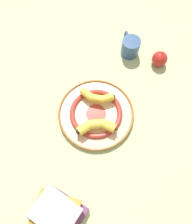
{
  "coord_description": "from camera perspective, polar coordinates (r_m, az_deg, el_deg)",
  "views": [
    {
      "loc": [
        0.29,
        -0.23,
        0.92
      ],
      "look_at": [
        0.03,
        -0.01,
        0.04
      ],
      "focal_mm": 35.0,
      "sensor_mm": 36.0,
      "label": 1
    }
  ],
  "objects": [
    {
      "name": "ground_plane",
      "position": [
        0.99,
        -0.9,
        0.78
      ],
      "size": [
        2.8,
        2.8,
        0.0
      ],
      "primitive_type": "plane",
      "color": "#B2C693"
    },
    {
      "name": "decorative_bowl",
      "position": [
        0.97,
        0.0,
        -0.46
      ],
      "size": [
        0.34,
        0.34,
        0.03
      ],
      "color": "beige",
      "rests_on": "ground_plane"
    },
    {
      "name": "banana_a",
      "position": [
        0.96,
        -0.01,
        4.05
      ],
      "size": [
        0.15,
        0.11,
        0.03
      ],
      "rotation": [
        0.0,
        0.0,
        0.65
      ],
      "color": "yellow",
      "rests_on": "decorative_bowl"
    },
    {
      "name": "banana_b",
      "position": [
        0.91,
        0.34,
        -3.62
      ],
      "size": [
        0.13,
        0.16,
        0.04
      ],
      "rotation": [
        0.0,
        0.0,
        -2.19
      ],
      "color": "yellow",
      "rests_on": "decorative_bowl"
    },
    {
      "name": "book_stack",
      "position": [
        0.89,
        -10.04,
        -24.54
      ],
      "size": [
        0.22,
        0.2,
        0.1
      ],
      "rotation": [
        0.0,
        0.0,
        0.39
      ],
      "color": "#753D70",
      "rests_on": "ground_plane"
    },
    {
      "name": "coffee_mug",
      "position": [
        1.12,
        8.93,
        16.53
      ],
      "size": [
        0.13,
        0.09,
        0.09
      ],
      "rotation": [
        0.0,
        0.0,
        2.68
      ],
      "color": "#335184",
      "rests_on": "ground_plane"
    },
    {
      "name": "apple",
      "position": [
        1.12,
        16.27,
        13.2
      ],
      "size": [
        0.07,
        0.07,
        0.08
      ],
      "color": "red",
      "rests_on": "ground_plane"
    }
  ]
}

